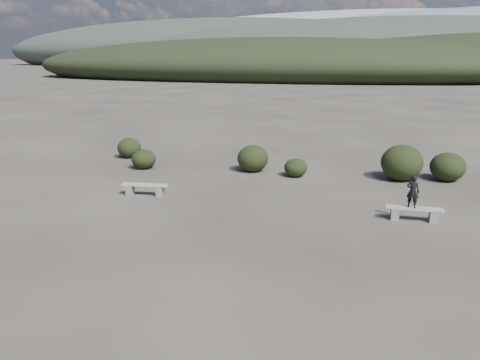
% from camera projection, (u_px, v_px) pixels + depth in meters
% --- Properties ---
extents(ground, '(1200.00, 1200.00, 0.00)m').
position_uv_depth(ground, '(214.00, 259.00, 11.52)').
color(ground, '#312C26').
rests_on(ground, ground).
extents(bench_left, '(1.70, 0.65, 0.42)m').
position_uv_depth(bench_left, '(145.00, 189.00, 16.72)').
color(bench_left, slate).
rests_on(bench_left, ground).
extents(bench_right, '(1.69, 0.50, 0.42)m').
position_uv_depth(bench_right, '(414.00, 213.00, 14.14)').
color(bench_right, slate).
rests_on(bench_right, ground).
extents(seated_person, '(0.41, 0.30, 1.01)m').
position_uv_depth(seated_person, '(413.00, 191.00, 13.99)').
color(seated_person, black).
rests_on(seated_person, bench_right).
extents(shrub_a, '(1.06, 1.06, 0.87)m').
position_uv_depth(shrub_a, '(144.00, 159.00, 20.69)').
color(shrub_a, black).
rests_on(shrub_a, ground).
extents(shrub_b, '(1.34, 1.34, 1.15)m').
position_uv_depth(shrub_b, '(253.00, 158.00, 20.16)').
color(shrub_b, black).
rests_on(shrub_b, ground).
extents(shrub_c, '(0.95, 0.95, 0.76)m').
position_uv_depth(shrub_c, '(296.00, 168.00, 19.31)').
color(shrub_c, black).
rests_on(shrub_c, ground).
extents(shrub_d, '(1.64, 1.64, 1.44)m').
position_uv_depth(shrub_d, '(402.00, 163.00, 18.69)').
color(shrub_d, black).
rests_on(shrub_d, ground).
extents(shrub_e, '(1.37, 1.37, 1.14)m').
position_uv_depth(shrub_e, '(448.00, 167.00, 18.63)').
color(shrub_e, black).
rests_on(shrub_e, ground).
extents(shrub_f, '(1.15, 1.15, 0.97)m').
position_uv_depth(shrub_f, '(129.00, 148.00, 22.92)').
color(shrub_f, black).
rests_on(shrub_f, ground).
extents(mountain_ridges, '(500.00, 400.00, 56.00)m').
position_uv_depth(mountain_ridges, '(385.00, 47.00, 321.81)').
color(mountain_ridges, black).
rests_on(mountain_ridges, ground).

